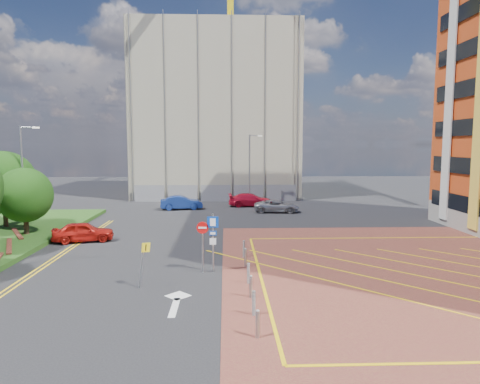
{
  "coord_description": "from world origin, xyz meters",
  "views": [
    {
      "loc": [
        1.17,
        -21.52,
        6.87
      ],
      "look_at": [
        2.06,
        4.16,
        4.0
      ],
      "focal_mm": 32.0,
      "sensor_mm": 36.0,
      "label": 1
    }
  ],
  "objects": [
    {
      "name": "ground",
      "position": [
        0.0,
        0.0,
        0.0
      ],
      "size": [
        140.0,
        140.0,
        0.0
      ],
      "primitive_type": "plane",
      "color": "black",
      "rests_on": "ground"
    },
    {
      "name": "tree_d",
      "position": [
        -16.5,
        13.0,
        3.87
      ],
      "size": [
        5.0,
        5.0,
        6.08
      ],
      "color": "#3D2B1C",
      "rests_on": "grass_bed"
    },
    {
      "name": "construction_fence",
      "position": [
        1.0,
        30.0,
        1.0
      ],
      "size": [
        21.6,
        0.06,
        2.0
      ],
      "primitive_type": "cube",
      "color": "gray",
      "rests_on": "ground"
    },
    {
      "name": "tower_crane",
      "position": [
        2.0,
        39.44,
        25.85
      ],
      "size": [
        1.6,
        35.0,
        35.4
      ],
      "color": "yellow",
      "rests_on": "ground"
    },
    {
      "name": "lamp_left_far",
      "position": [
        -14.42,
        12.0,
        4.66
      ],
      "size": [
        1.53,
        0.16,
        8.0
      ],
      "color": "#9EA0A8",
      "rests_on": "grass_bed"
    },
    {
      "name": "forecourt",
      "position": [
        14.0,
        0.0,
        0.01
      ],
      "size": [
        26.0,
        26.0,
        0.02
      ],
      "primitive_type": "cube",
      "color": "brown",
      "rests_on": "ground"
    },
    {
      "name": "car_red_back",
      "position": [
        4.01,
        25.68,
        0.72
      ],
      "size": [
        5.04,
        2.21,
        1.44
      ],
      "primitive_type": "imported",
      "rotation": [
        0.0,
        0.0,
        1.61
      ],
      "color": "red",
      "rests_on": "ground"
    },
    {
      "name": "warning_sign",
      "position": [
        -2.75,
        -1.48,
        1.43
      ],
      "size": [
        0.59,
        0.38,
        2.25
      ],
      "color": "#9EA0A8",
      "rests_on": "ground"
    },
    {
      "name": "sign_cluster",
      "position": [
        0.3,
        0.98,
        1.95
      ],
      "size": [
        1.17,
        0.12,
        3.2
      ],
      "color": "#9EA0A8",
      "rests_on": "ground"
    },
    {
      "name": "tree_c",
      "position": [
        -13.5,
        10.0,
        3.19
      ],
      "size": [
        4.0,
        4.0,
        4.9
      ],
      "color": "#3D2B1C",
      "rests_on": "grass_bed"
    },
    {
      "name": "car_red_left",
      "position": [
        -8.92,
        8.64,
        0.71
      ],
      "size": [
        4.43,
        2.59,
        1.42
      ],
      "primitive_type": "imported",
      "rotation": [
        0.0,
        0.0,
        1.81
      ],
      "color": "#AF160F",
      "rests_on": "ground"
    },
    {
      "name": "bollard_row",
      "position": [
        2.3,
        -1.67,
        0.47
      ],
      "size": [
        0.14,
        11.14,
        0.9
      ],
      "color": "#9EA0A8",
      "rests_on": "forecourt"
    },
    {
      "name": "car_blue_back",
      "position": [
        -3.48,
        23.58,
        0.73
      ],
      "size": [
        4.6,
        2.17,
        1.46
      ],
      "primitive_type": "imported",
      "rotation": [
        0.0,
        0.0,
        1.72
      ],
      "color": "navy",
      "rests_on": "ground"
    },
    {
      "name": "car_silver_back",
      "position": [
        6.38,
        21.37,
        0.63
      ],
      "size": [
        4.71,
        2.47,
        1.26
      ],
      "primitive_type": "imported",
      "rotation": [
        0.0,
        0.0,
        1.49
      ],
      "color": "#98989E",
      "rests_on": "ground"
    },
    {
      "name": "construction_building",
      "position": [
        0.0,
        40.0,
        11.0
      ],
      "size": [
        21.2,
        19.2,
        22.0
      ],
      "primitive_type": "cube",
      "color": "#AEA68E",
      "rests_on": "ground"
    },
    {
      "name": "lamp_back",
      "position": [
        4.08,
        28.0,
        4.36
      ],
      "size": [
        1.53,
        0.16,
        8.0
      ],
      "color": "#9EA0A8",
      "rests_on": "ground"
    }
  ]
}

